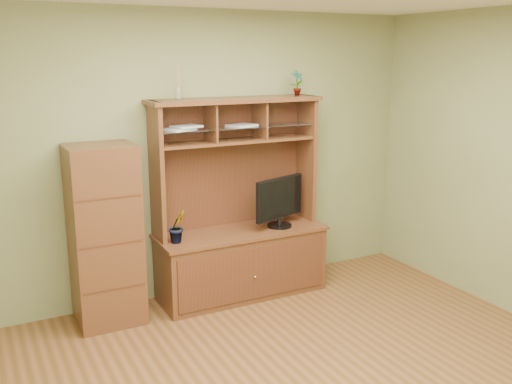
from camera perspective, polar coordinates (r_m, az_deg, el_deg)
room at (r=3.73m, az=6.40°, el=-1.05°), size 4.54×4.04×2.74m
media_hutch at (r=5.53m, az=-1.60°, el=-5.06°), size 1.66×0.61×1.90m
monitor at (r=5.52m, az=2.38°, el=-0.91°), size 0.60×0.25×0.49m
orchid_plant at (r=5.13m, az=-7.88°, el=-3.43°), size 0.19×0.17×0.30m
top_plant at (r=5.63m, az=4.12°, el=10.83°), size 0.13×0.09×0.24m
reed_diffuser at (r=5.10m, az=-7.77°, el=10.48°), size 0.06×0.06×0.31m
magazines at (r=5.21m, az=-5.38°, el=6.49°), size 0.93×0.28×0.04m
side_cabinet at (r=5.05m, az=-14.87°, el=-4.23°), size 0.56×0.51×1.56m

